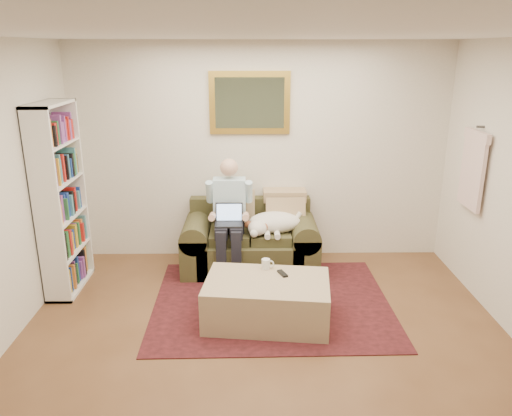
{
  "coord_description": "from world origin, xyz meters",
  "views": [
    {
      "loc": [
        -0.13,
        -3.4,
        2.51
      ],
      "look_at": [
        -0.06,
        1.44,
        0.95
      ],
      "focal_mm": 35.0,
      "sensor_mm": 36.0,
      "label": 1
    }
  ],
  "objects_px": {
    "seated_man": "(229,219)",
    "coffee_mug": "(266,264)",
    "laptop": "(229,218)",
    "bookshelf": "(60,200)",
    "sofa": "(250,246)",
    "sleeping_dog": "(275,222)",
    "ottoman": "(267,301)"
  },
  "relations": [
    {
      "from": "seated_man",
      "to": "coffee_mug",
      "type": "relative_size",
      "value": 13.24
    },
    {
      "from": "laptop",
      "to": "bookshelf",
      "type": "xyz_separation_m",
      "value": [
        -1.75,
        -0.26,
        0.31
      ]
    },
    {
      "from": "seated_man",
      "to": "bookshelf",
      "type": "distance_m",
      "value": 1.81
    },
    {
      "from": "bookshelf",
      "to": "seated_man",
      "type": "bearing_deg",
      "value": 10.47
    },
    {
      "from": "sofa",
      "to": "sleeping_dog",
      "type": "bearing_deg",
      "value": -15.74
    },
    {
      "from": "sofa",
      "to": "coffee_mug",
      "type": "bearing_deg",
      "value": -80.9
    },
    {
      "from": "seated_man",
      "to": "coffee_mug",
      "type": "xyz_separation_m",
      "value": [
        0.39,
        -0.81,
        -0.19
      ]
    },
    {
      "from": "sofa",
      "to": "bookshelf",
      "type": "height_order",
      "value": "bookshelf"
    },
    {
      "from": "sofa",
      "to": "coffee_mug",
      "type": "height_order",
      "value": "sofa"
    },
    {
      "from": "seated_man",
      "to": "laptop",
      "type": "relative_size",
      "value": 4.33
    },
    {
      "from": "laptop",
      "to": "ottoman",
      "type": "xyz_separation_m",
      "value": [
        0.39,
        -1.02,
        -0.48
      ]
    },
    {
      "from": "bookshelf",
      "to": "sofa",
      "type": "bearing_deg",
      "value": 13.26
    },
    {
      "from": "bookshelf",
      "to": "laptop",
      "type": "bearing_deg",
      "value": 8.52
    },
    {
      "from": "sofa",
      "to": "laptop",
      "type": "relative_size",
      "value": 5.15
    },
    {
      "from": "seated_man",
      "to": "coffee_mug",
      "type": "bearing_deg",
      "value": -64.27
    },
    {
      "from": "laptop",
      "to": "sleeping_dog",
      "type": "distance_m",
      "value": 0.54
    },
    {
      "from": "sleeping_dog",
      "to": "coffee_mug",
      "type": "xyz_separation_m",
      "value": [
        -0.13,
        -0.87,
        -0.13
      ]
    },
    {
      "from": "sleeping_dog",
      "to": "bookshelf",
      "type": "relative_size",
      "value": 0.32
    },
    {
      "from": "ottoman",
      "to": "bookshelf",
      "type": "bearing_deg",
      "value": 160.57
    },
    {
      "from": "laptop",
      "to": "sleeping_dog",
      "type": "xyz_separation_m",
      "value": [
        0.52,
        0.13,
        -0.09
      ]
    },
    {
      "from": "laptop",
      "to": "bookshelf",
      "type": "bearing_deg",
      "value": -171.48
    },
    {
      "from": "laptop",
      "to": "sleeping_dog",
      "type": "relative_size",
      "value": 0.47
    },
    {
      "from": "coffee_mug",
      "to": "bookshelf",
      "type": "xyz_separation_m",
      "value": [
        -2.13,
        0.48,
        0.53
      ]
    },
    {
      "from": "laptop",
      "to": "ottoman",
      "type": "distance_m",
      "value": 1.19
    },
    {
      "from": "seated_man",
      "to": "bookshelf",
      "type": "xyz_separation_m",
      "value": [
        -1.75,
        -0.32,
        0.34
      ]
    },
    {
      "from": "laptop",
      "to": "sofa",
      "type": "bearing_deg",
      "value": 41.02
    },
    {
      "from": "sofa",
      "to": "bookshelf",
      "type": "bearing_deg",
      "value": -166.74
    },
    {
      "from": "ottoman",
      "to": "coffee_mug",
      "type": "xyz_separation_m",
      "value": [
        -0.0,
        0.27,
        0.26
      ]
    },
    {
      "from": "seated_man",
      "to": "laptop",
      "type": "bearing_deg",
      "value": -90.0
    },
    {
      "from": "coffee_mug",
      "to": "bookshelf",
      "type": "bearing_deg",
      "value": 167.25
    },
    {
      "from": "sofa",
      "to": "coffee_mug",
      "type": "distance_m",
      "value": 0.98
    },
    {
      "from": "sleeping_dog",
      "to": "sofa",
      "type": "bearing_deg",
      "value": 164.26
    }
  ]
}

